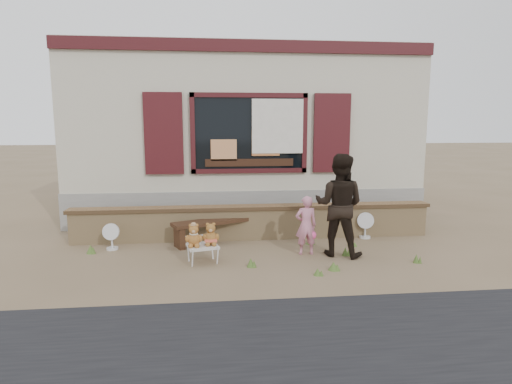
{
  "coord_description": "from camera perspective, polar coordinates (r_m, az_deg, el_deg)",
  "views": [
    {
      "loc": [
        -0.82,
        -7.21,
        2.27
      ],
      "look_at": [
        0.0,
        0.6,
        1.0
      ],
      "focal_mm": 30.0,
      "sensor_mm": 36.0,
      "label": 1
    }
  ],
  "objects": [
    {
      "name": "fan_left",
      "position": [
        8.19,
        -18.68,
        -5.62
      ],
      "size": [
        0.31,
        0.21,
        0.49
      ],
      "rotation": [
        0.0,
        0.0,
        -0.13
      ],
      "color": "silver",
      "rests_on": "ground"
    },
    {
      "name": "child",
      "position": [
        7.48,
        6.69,
        -4.42
      ],
      "size": [
        0.38,
        0.25,
        1.03
      ],
      "primitive_type": "imported",
      "rotation": [
        0.0,
        0.0,
        3.15
      ],
      "color": "pink",
      "rests_on": "ground"
    },
    {
      "name": "folding_chair",
      "position": [
        7.1,
        -7.13,
        -7.26
      ],
      "size": [
        0.56,
        0.52,
        0.3
      ],
      "rotation": [
        0.0,
        0.0,
        0.22
      ],
      "color": "beige",
      "rests_on": "ground"
    },
    {
      "name": "grass_tufts",
      "position": [
        7.34,
        3.89,
        -8.32
      ],
      "size": [
        5.59,
        1.81,
        0.15
      ],
      "color": "#476327",
      "rests_on": "ground"
    },
    {
      "name": "brick_wall",
      "position": [
        8.47,
        -0.28,
        -3.97
      ],
      "size": [
        7.1,
        0.36,
        0.67
      ],
      "color": "tan",
      "rests_on": "ground"
    },
    {
      "name": "bench",
      "position": [
        8.23,
        -5.09,
        -4.47
      ],
      "size": [
        1.77,
        1.06,
        0.45
      ],
      "rotation": [
        0.0,
        0.0,
        0.41
      ],
      "color": "black",
      "rests_on": "ground"
    },
    {
      "name": "teddy_bear_left",
      "position": [
        7.01,
        -8.29,
        -5.65
      ],
      "size": [
        0.32,
        0.29,
        0.38
      ],
      "primitive_type": null,
      "rotation": [
        0.0,
        0.0,
        0.22
      ],
      "color": "brown",
      "rests_on": "folding_chair"
    },
    {
      "name": "teddy_bear_right",
      "position": [
        7.07,
        -6.05,
        -5.51
      ],
      "size": [
        0.32,
        0.29,
        0.37
      ],
      "primitive_type": null,
      "rotation": [
        0.0,
        0.0,
        0.22
      ],
      "color": "brown",
      "rests_on": "folding_chair"
    },
    {
      "name": "ground",
      "position": [
        7.6,
        0.48,
        -8.18
      ],
      "size": [
        80.0,
        80.0,
        0.0
      ],
      "primitive_type": "plane",
      "color": "brown",
      "rests_on": "ground"
    },
    {
      "name": "adult",
      "position": [
        7.45,
        11.01,
        -1.72
      ],
      "size": [
        1.07,
        0.99,
        1.76
      ],
      "primitive_type": "imported",
      "rotation": [
        0.0,
        0.0,
        2.65
      ],
      "color": "black",
      "rests_on": "ground"
    },
    {
      "name": "fan_right",
      "position": [
        8.8,
        14.37,
        -4.29
      ],
      "size": [
        0.34,
        0.22,
        0.53
      ],
      "rotation": [
        0.0,
        0.0,
        -0.3
      ],
      "color": "silver",
      "rests_on": "ground"
    },
    {
      "name": "shopfront",
      "position": [
        11.73,
        -2.01,
        7.85
      ],
      "size": [
        8.04,
        5.13,
        4.0
      ],
      "color": "#A79E87",
      "rests_on": "ground"
    }
  ]
}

